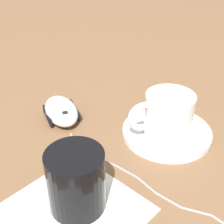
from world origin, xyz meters
TOP-DOWN VIEW (x-y plane):
  - ground_plane at (0.00, 0.00)m, footprint 3.00×3.00m
  - saucer at (-0.12, -0.11)m, footprint 0.15×0.15m
  - coffee_cup at (-0.12, -0.10)m, footprint 0.10×0.08m
  - computer_mouse at (0.07, -0.11)m, footprint 0.11×0.12m
  - mouse_cable at (-0.09, 0.01)m, footprint 0.27×0.14m
  - napkin_under_glass at (-0.03, 0.09)m, footprint 0.22×0.22m
  - drinking_glass at (-0.03, 0.08)m, footprint 0.07×0.07m

SIDE VIEW (x-z plane):
  - ground_plane at x=0.00m, z-range 0.00..0.00m
  - napkin_under_glass at x=-0.03m, z-range 0.00..0.00m
  - mouse_cable at x=-0.09m, z-range 0.00..0.00m
  - saucer at x=-0.12m, z-range 0.00..0.01m
  - computer_mouse at x=0.07m, z-range 0.00..0.03m
  - drinking_glass at x=-0.03m, z-range 0.00..0.09m
  - coffee_cup at x=-0.12m, z-range 0.01..0.08m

